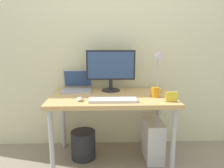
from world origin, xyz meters
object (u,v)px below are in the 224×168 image
desk (112,102)px  keyboard (112,100)px  monitor (111,68)px  desk_lamp (159,60)px  mouse (80,99)px  photo_frame (172,97)px  coffee_mug (155,92)px  wastebasket (83,145)px  laptop (77,86)px  computer_tower (153,140)px

desk → keyboard: keyboard is taller
monitor → keyboard: 0.49m
desk_lamp → mouse: (-0.82, -0.40, -0.32)m
mouse → photo_frame: (0.84, -0.06, 0.03)m
coffee_mug → wastebasket: 0.95m
monitor → coffee_mug: bearing=-33.1°
mouse → photo_frame: size_ratio=0.82×
coffee_mug → desk: bearing=171.5°
desk → wastebasket: 0.58m
laptop → photo_frame: size_ratio=2.91×
laptop → computer_tower: 1.01m
photo_frame → desk: bearing=155.5°
desk → desk_lamp: bearing=22.8°
monitor → laptop: bearing=176.9°
desk_lamp → mouse: bearing=-154.1°
desk_lamp → photo_frame: size_ratio=4.29×
laptop → coffee_mug: size_ratio=2.81×
desk → keyboard: (-0.00, -0.21, 0.08)m
monitor → mouse: (-0.30, -0.40, -0.24)m
monitor → computer_tower: monitor is taller
laptop → computer_tower: laptop is taller
keyboard → desk: bearing=89.0°
mouse → wastebasket: (-0.00, 0.23, -0.57)m
laptop → mouse: 0.43m
computer_tower → desk_lamp: bearing=68.9°
desk_lamp → keyboard: desk_lamp is taller
monitor → photo_frame: monitor is taller
computer_tower → laptop: bearing=164.4°
desk_lamp → wastebasket: size_ratio=1.57×
photo_frame → wastebasket: (-0.84, 0.29, -0.60)m
monitor → photo_frame: 0.74m
keyboard → mouse: 0.30m
keyboard → computer_tower: keyboard is taller
photo_frame → computer_tower: (-0.09, 0.25, -0.54)m
monitor → coffee_mug: 0.55m
monitor → coffee_mug: size_ratio=4.64×
mouse → coffee_mug: size_ratio=0.79×
desk_lamp → photo_frame: (0.01, -0.46, -0.29)m
desk_lamp → coffee_mug: bearing=-108.5°
coffee_mug → computer_tower: size_ratio=0.27×
monitor → coffee_mug: monitor is taller
keyboard → photo_frame: 0.54m
laptop → desk_lamp: desk_lamp is taller
wastebasket → photo_frame: bearing=-18.9°
laptop → keyboard: (0.37, -0.44, -0.04)m
desk → desk_lamp: 0.69m
laptop → computer_tower: bearing=-15.6°
desk_lamp → keyboard: 0.75m
monitor → wastebasket: size_ratio=1.76×
monitor → desk: bearing=-88.5°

